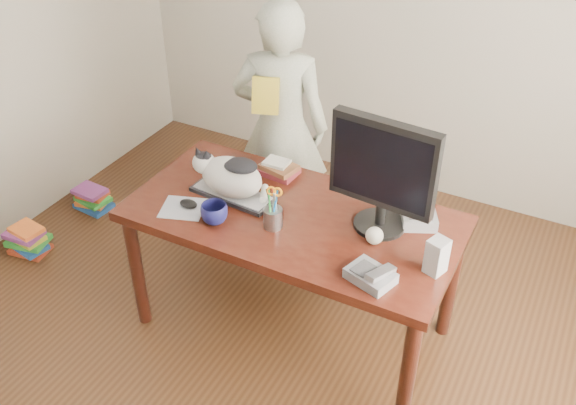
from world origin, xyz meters
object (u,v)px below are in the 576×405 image
(keyboard, at_px, (233,194))
(monitor, at_px, (383,171))
(book_pile_b, at_px, (93,199))
(coffee_mug, at_px, (214,213))
(book_stack, at_px, (278,169))
(book_pile_a, at_px, (28,240))
(baseball, at_px, (374,236))
(calculator, at_px, (418,214))
(pen_cup, at_px, (273,216))
(speaker, at_px, (437,256))
(person, at_px, (281,128))
(mouse, at_px, (189,204))
(phone, at_px, (372,275))
(cat, at_px, (229,175))
(desk, at_px, (300,230))

(keyboard, relative_size, monitor, 0.79)
(monitor, xyz_separation_m, book_pile_b, (-2.12, 0.27, -0.99))
(coffee_mug, bearing_deg, book_stack, 82.76)
(monitor, distance_m, book_pile_a, 2.38)
(baseball, bearing_deg, calculator, 65.52)
(keyboard, relative_size, pen_cup, 1.95)
(book_pile_b, bearing_deg, monitor, -7.13)
(speaker, bearing_deg, monitor, 171.56)
(speaker, relative_size, book_pile_b, 0.64)
(baseball, bearing_deg, book_stack, 154.77)
(coffee_mug, distance_m, baseball, 0.75)
(pen_cup, xyz_separation_m, speaker, (0.76, 0.04, 0.02))
(book_stack, bearing_deg, person, 124.01)
(book_stack, bearing_deg, mouse, -109.89)
(coffee_mug, distance_m, phone, 0.81)
(cat, relative_size, mouse, 3.93)
(phone, relative_size, baseball, 2.75)
(coffee_mug, xyz_separation_m, book_pile_a, (-1.45, 0.03, -0.71))
(coffee_mug, height_order, phone, coffee_mug)
(mouse, height_order, book_pile_a, mouse)
(keyboard, bearing_deg, speaker, -0.15)
(cat, relative_size, book_pile_b, 1.64)
(monitor, bearing_deg, coffee_mug, -150.76)
(person, xyz_separation_m, book_pile_a, (-1.31, -0.90, -0.68))
(monitor, xyz_separation_m, person, (-0.84, 0.62, -0.29))
(keyboard, height_order, monitor, monitor)
(baseball, xyz_separation_m, calculator, (0.12, 0.26, -0.01))
(mouse, height_order, calculator, calculator)
(monitor, xyz_separation_m, phone, (0.11, -0.35, -0.29))
(pen_cup, relative_size, phone, 1.01)
(desk, bearing_deg, book_pile_a, -170.97)
(keyboard, xyz_separation_m, speaker, (1.06, -0.08, 0.07))
(monitor, distance_m, book_stack, 0.72)
(desk, bearing_deg, phone, -34.25)
(phone, height_order, speaker, speaker)
(pen_cup, relative_size, speaker, 1.36)
(pen_cup, xyz_separation_m, book_stack, (-0.20, 0.42, -0.03))
(desk, distance_m, baseball, 0.48)
(cat, height_order, book_stack, cat)
(monitor, xyz_separation_m, baseball, (0.03, -0.11, -0.28))
(mouse, bearing_deg, book_pile_b, 137.82)
(monitor, distance_m, pen_cup, 0.55)
(pen_cup, height_order, speaker, pen_cup)
(monitor, height_order, person, person)
(book_pile_b, bearing_deg, desk, -8.97)
(speaker, xyz_separation_m, calculator, (-0.18, 0.32, -0.05))
(book_stack, xyz_separation_m, person, (-0.21, 0.42, -0.01))
(coffee_mug, bearing_deg, desk, 45.66)
(monitor, height_order, book_pile_b, monitor)
(phone, bearing_deg, book_pile_a, -164.11)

